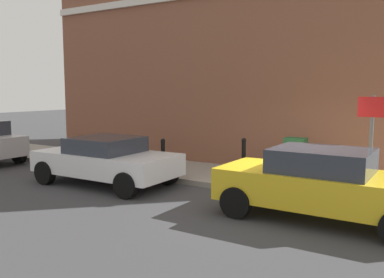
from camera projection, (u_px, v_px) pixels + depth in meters
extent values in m
plane|color=#38383A|center=(280.00, 206.00, 9.09)|extent=(80.00, 80.00, 0.00)
cube|color=gray|center=(129.00, 164.00, 13.84)|extent=(2.56, 30.00, 0.15)
cube|color=brown|center=(237.00, 40.00, 16.25)|extent=(6.58, 12.49, 9.03)
cube|color=gold|center=(322.00, 188.00, 8.08)|extent=(1.71, 4.07, 0.65)
cube|color=#2D333D|center=(322.00, 161.00, 8.02)|extent=(1.49, 1.86, 0.48)
cylinder|color=black|center=(236.00, 202.00, 8.24)|extent=(0.23, 0.64, 0.64)
cylinder|color=black|center=(266.00, 187.00, 9.56)|extent=(0.23, 0.64, 0.64)
cube|color=silver|center=(106.00, 163.00, 11.16)|extent=(1.87, 3.99, 0.57)
cube|color=#2D333D|center=(106.00, 145.00, 11.10)|extent=(1.63, 1.70, 0.43)
cylinder|color=black|center=(45.00, 173.00, 11.20)|extent=(0.23, 0.64, 0.64)
cylinder|color=black|center=(91.00, 163.00, 12.67)|extent=(0.23, 0.64, 0.64)
cylinder|color=black|center=(126.00, 185.00, 9.71)|extent=(0.23, 0.64, 0.64)
cylinder|color=black|center=(168.00, 173.00, 11.19)|extent=(0.23, 0.64, 0.64)
cylinder|color=black|center=(19.00, 154.00, 14.43)|extent=(0.23, 0.64, 0.64)
cube|color=#1E4C28|center=(295.00, 159.00, 10.99)|extent=(0.40, 0.55, 1.15)
cube|color=#333333|center=(295.00, 179.00, 11.06)|extent=(0.46, 0.61, 0.08)
cylinder|color=black|center=(244.00, 157.00, 11.91)|extent=(0.12, 0.12, 0.95)
sphere|color=black|center=(244.00, 140.00, 11.85)|extent=(0.14, 0.14, 0.14)
cylinder|color=black|center=(163.00, 158.00, 11.78)|extent=(0.12, 0.12, 0.95)
sphere|color=black|center=(163.00, 141.00, 11.72)|extent=(0.14, 0.14, 0.14)
cylinder|color=#59595B|center=(371.00, 148.00, 8.96)|extent=(0.08, 0.08, 2.30)
cube|color=white|center=(373.00, 107.00, 8.84)|extent=(0.03, 0.56, 0.40)
cube|color=red|center=(372.00, 107.00, 8.82)|extent=(0.01, 0.60, 0.44)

